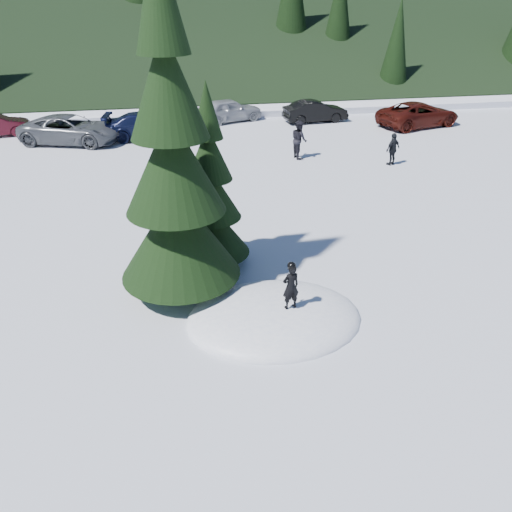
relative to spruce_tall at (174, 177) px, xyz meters
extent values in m
plane|color=white|center=(2.20, -1.80, -3.32)|extent=(200.00, 200.00, 0.00)
ellipsoid|color=white|center=(2.20, -1.80, -3.32)|extent=(4.48, 3.52, 0.96)
cylinder|color=black|center=(0.00, 0.00, -2.62)|extent=(0.38, 0.38, 1.40)
cone|color=black|center=(0.00, 0.00, -1.53)|extent=(3.20, 3.20, 2.46)
cone|color=black|center=(0.00, 0.00, 0.33)|extent=(2.54, 2.54, 2.46)
cone|color=black|center=(0.00, 0.00, 2.19)|extent=(1.88, 1.88, 2.46)
cylinder|color=black|center=(1.00, 1.40, -2.82)|extent=(0.26, 0.26, 1.00)
cone|color=black|center=(1.00, 1.40, -2.16)|extent=(2.20, 2.20, 1.52)
cone|color=black|center=(1.00, 1.40, -1.01)|extent=(1.75, 1.75, 1.52)
cone|color=black|center=(1.00, 1.40, 0.14)|extent=(1.29, 1.29, 1.52)
cone|color=black|center=(1.00, 1.40, 1.29)|extent=(0.84, 0.84, 1.52)
imported|color=black|center=(2.54, -2.04, -2.24)|extent=(0.49, 0.38, 1.20)
imported|color=black|center=(6.30, 11.40, -2.40)|extent=(0.82, 0.98, 1.83)
imported|color=black|center=(10.37, 9.53, -2.56)|extent=(0.95, 0.73, 1.51)
imported|color=#55585D|center=(-5.08, 16.19, -2.58)|extent=(5.82, 3.96, 1.48)
imported|color=black|center=(-0.87, 16.24, -2.60)|extent=(5.16, 2.56, 1.44)
imported|color=#92959A|center=(3.95, 19.60, -2.61)|extent=(4.50, 2.99, 1.42)
imported|color=black|center=(9.25, 18.54, -2.66)|extent=(4.10, 1.79, 1.31)
imported|color=#3D100B|center=(15.07, 16.35, -2.60)|extent=(5.61, 3.69, 1.43)
camera|label=1|loc=(-0.14, -11.95, 4.10)|focal=35.00mm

